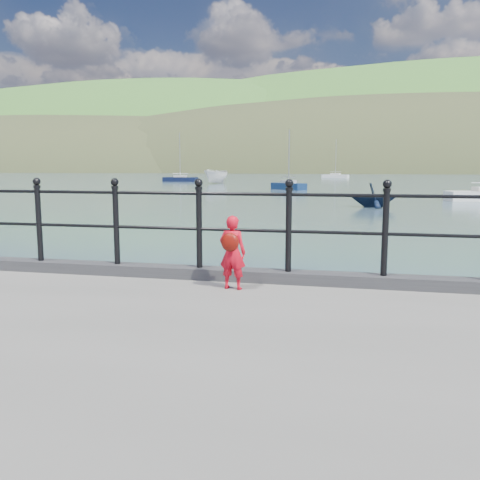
% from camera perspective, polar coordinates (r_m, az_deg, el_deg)
% --- Properties ---
extents(ground, '(600.00, 600.00, 0.00)m').
position_cam_1_polar(ground, '(7.21, 0.58, -12.06)').
color(ground, '#2D4251').
rests_on(ground, ground).
extents(kerb, '(60.00, 0.30, 0.15)m').
position_cam_1_polar(kerb, '(6.76, 0.34, -3.93)').
color(kerb, '#28282B').
rests_on(kerb, quay).
extents(railing, '(18.11, 0.11, 1.20)m').
position_cam_1_polar(railing, '(6.64, 0.34, 2.39)').
color(railing, black).
rests_on(railing, kerb).
extents(far_shore, '(830.00, 200.00, 156.00)m').
position_cam_1_polar(far_shore, '(250.05, 20.75, 2.05)').
color(far_shore, '#333A21').
rests_on(far_shore, ground).
extents(child, '(0.36, 0.31, 0.91)m').
position_cam_1_polar(child, '(6.22, -0.87, -1.32)').
color(child, red).
rests_on(child, quay).
extents(launch_white, '(3.25, 5.56, 2.02)m').
position_cam_1_polar(launch_white, '(71.14, -2.69, 7.13)').
color(launch_white, white).
rests_on(launch_white, ground).
extents(launch_navy, '(2.94, 2.58, 1.48)m').
position_cam_1_polar(launch_navy, '(31.93, 14.75, 4.89)').
color(launch_navy, black).
rests_on(launch_navy, ground).
extents(sailboat_port, '(4.09, 3.85, 6.44)m').
position_cam_1_polar(sailboat_port, '(54.10, 5.47, 6.01)').
color(sailboat_port, navy).
rests_on(sailboat_port, ground).
extents(sailboat_left, '(5.45, 1.78, 7.79)m').
position_cam_1_polar(sailboat_left, '(81.30, -6.72, 6.76)').
color(sailboat_left, black).
rests_on(sailboat_left, ground).
extents(sailboat_deep, '(5.58, 3.10, 8.02)m').
position_cam_1_polar(sailboat_deep, '(105.65, 10.65, 7.03)').
color(sailboat_deep, white).
rests_on(sailboat_deep, ground).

